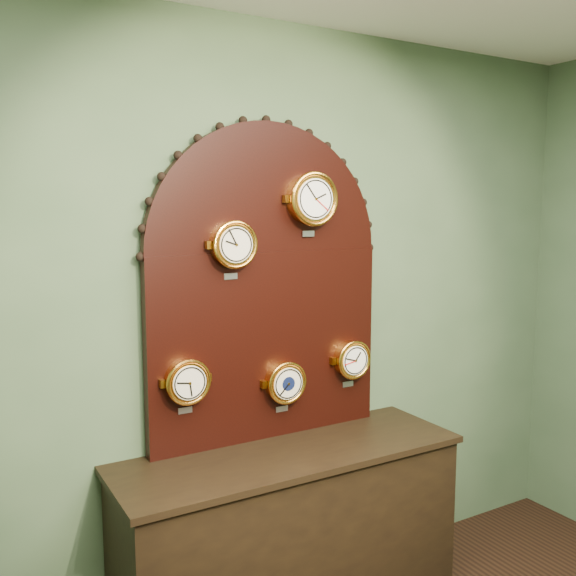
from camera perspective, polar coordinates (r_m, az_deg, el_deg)
wall_back at (r=3.05m, az=-2.36°, el=-2.83°), size 4.00×0.00×4.00m
shop_counter at (r=3.17m, az=0.20°, el=-21.74°), size 1.60×0.50×0.80m
display_board at (r=2.97m, az=-1.93°, el=1.31°), size 1.26×0.06×1.53m
roman_clock at (r=2.81m, az=-4.98°, el=3.95°), size 0.22×0.08×0.27m
arabic_clock at (r=3.00m, az=2.21°, el=8.06°), size 0.26×0.08×0.31m
hygrometer at (r=2.82m, az=-9.13°, el=-8.35°), size 0.21×0.08×0.26m
barometer at (r=3.05m, az=-0.27°, el=-8.53°), size 0.21×0.08×0.26m
tide_clock at (r=3.24m, az=5.80°, el=-6.45°), size 0.20×0.08×0.25m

